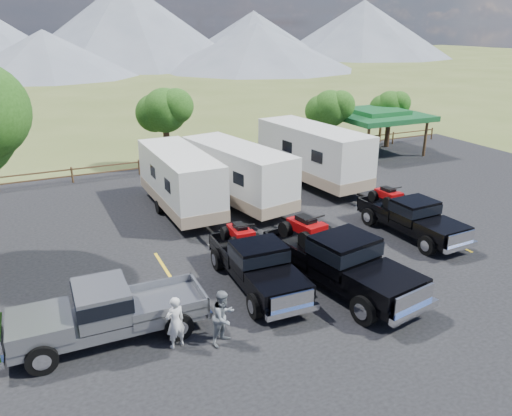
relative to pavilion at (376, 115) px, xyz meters
name	(u,v)px	position (x,y,z in m)	size (l,w,h in m)	color
ground	(374,299)	(-13.00, -17.00, -2.79)	(320.00, 320.00, 0.00)	#4E5D27
asphalt_lot	(327,263)	(-13.00, -14.00, -2.77)	(44.00, 34.00, 0.04)	black
stall_lines	(314,253)	(-13.00, -13.00, -2.74)	(12.12, 5.50, 0.01)	gold
tree_ne_a	(330,109)	(-4.03, 0.01, 0.69)	(3.11, 2.92, 4.76)	#321F13
tree_ne_b	(390,106)	(1.98, 1.01, 0.34)	(2.77, 2.59, 4.27)	#321F13
tree_north	(164,111)	(-15.03, 2.02, 1.05)	(3.46, 3.24, 5.25)	#321F13
rail_fence	(228,156)	(-11.00, 1.50, -2.18)	(36.12, 0.12, 1.00)	brown
pavilion	(376,115)	(0.00, 0.00, 0.00)	(6.20, 6.20, 3.22)	brown
mountain_range	(22,29)	(-20.63, 88.98, 5.08)	(209.00, 71.00, 20.00)	slate
rig_left	(256,262)	(-16.32, -14.40, -1.82)	(2.17, 5.81, 1.92)	black
rig_center	(338,259)	(-13.68, -15.68, -1.67)	(3.26, 6.97, 2.24)	black
rig_right	(410,215)	(-8.11, -13.11, -1.84)	(2.22, 5.74, 1.89)	black
trailer_left	(180,181)	(-16.55, -6.00, -1.13)	(2.43, 8.89, 3.09)	white
trailer_center	(237,175)	(-13.61, -6.33, -1.10)	(3.73, 9.11, 3.15)	white
trailer_right	(313,155)	(-8.23, -4.83, -0.96)	(3.46, 9.87, 3.41)	white
pickup_silver	(108,311)	(-21.69, -15.49, -1.82)	(5.99, 2.17, 1.79)	gray
person_a	(175,322)	(-20.01, -16.76, -1.92)	(0.60, 0.39, 1.65)	silver
person_b	(224,317)	(-18.66, -17.15, -1.89)	(0.83, 0.65, 1.72)	slate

